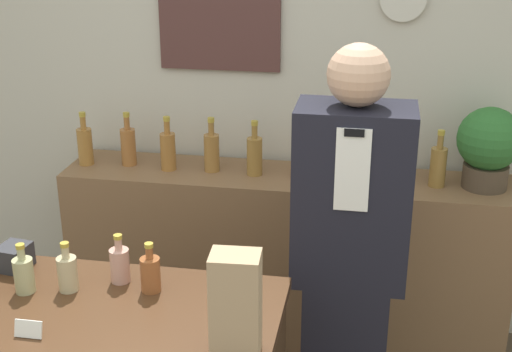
# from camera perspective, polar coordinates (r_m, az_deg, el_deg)

# --- Properties ---
(back_wall) EXTENTS (5.20, 0.09, 2.70)m
(back_wall) POSITION_cam_1_polar(r_m,az_deg,el_deg) (3.65, 1.29, 7.86)
(back_wall) COLOR beige
(back_wall) RESTS_ON ground_plane
(back_shelf) EXTENTS (2.22, 0.42, 0.93)m
(back_shelf) POSITION_cam_1_polar(r_m,az_deg,el_deg) (3.71, 2.25, -6.67)
(back_shelf) COLOR brown
(back_shelf) RESTS_ON ground_plane
(shopkeeper) EXTENTS (0.44, 0.28, 1.74)m
(shopkeeper) POSITION_cam_1_polar(r_m,az_deg,el_deg) (2.84, 7.41, -7.02)
(shopkeeper) COLOR black
(shopkeeper) RESTS_ON ground_plane
(potted_plant) EXTENTS (0.30, 0.30, 0.39)m
(potted_plant) POSITION_cam_1_polar(r_m,az_deg,el_deg) (3.46, 18.12, 2.37)
(potted_plant) COLOR #4C3D2D
(potted_plant) RESTS_ON back_shelf
(paper_bag) EXTENTS (0.15, 0.12, 0.34)m
(paper_bag) POSITION_cam_1_polar(r_m,az_deg,el_deg) (2.12, -1.64, -10.34)
(paper_bag) COLOR tan
(paper_bag) RESTS_ON display_counter
(tape_dispenser) EXTENTS (0.09, 0.06, 0.07)m
(tape_dispenser) POSITION_cam_1_polar(r_m,az_deg,el_deg) (2.18, -1.04, -13.85)
(tape_dispenser) COLOR #2D66A8
(tape_dispenser) RESTS_ON display_counter
(price_card_right) EXTENTS (0.09, 0.02, 0.06)m
(price_card_right) POSITION_cam_1_polar(r_m,az_deg,el_deg) (2.38, -17.75, -11.58)
(price_card_right) COLOR white
(price_card_right) RESTS_ON display_counter
(gift_box) EXTENTS (0.12, 0.13, 0.09)m
(gift_box) POSITION_cam_1_polar(r_m,az_deg,el_deg) (2.79, -18.78, -6.15)
(gift_box) COLOR #2D2D33
(gift_box) RESTS_ON display_counter
(counter_bottle_1) EXTENTS (0.07, 0.07, 0.18)m
(counter_bottle_1) POSITION_cam_1_polar(r_m,az_deg,el_deg) (2.61, -18.09, -7.46)
(counter_bottle_1) COLOR tan
(counter_bottle_1) RESTS_ON display_counter
(counter_bottle_2) EXTENTS (0.07, 0.07, 0.18)m
(counter_bottle_2) POSITION_cam_1_polar(r_m,az_deg,el_deg) (2.58, -14.85, -7.45)
(counter_bottle_2) COLOR tan
(counter_bottle_2) RESTS_ON display_counter
(counter_bottle_3) EXTENTS (0.07, 0.07, 0.18)m
(counter_bottle_3) POSITION_cam_1_polar(r_m,az_deg,el_deg) (2.59, -10.84, -6.92)
(counter_bottle_3) COLOR tan
(counter_bottle_3) RESTS_ON display_counter
(counter_bottle_4) EXTENTS (0.07, 0.07, 0.18)m
(counter_bottle_4) POSITION_cam_1_polar(r_m,az_deg,el_deg) (2.52, -8.44, -7.68)
(counter_bottle_4) COLOR #95522B
(counter_bottle_4) RESTS_ON display_counter
(shelf_bottle_0) EXTENTS (0.08, 0.08, 0.28)m
(shelf_bottle_0) POSITION_cam_1_polar(r_m,az_deg,el_deg) (3.73, -13.52, 2.44)
(shelf_bottle_0) COLOR #A26E32
(shelf_bottle_0) RESTS_ON back_shelf
(shelf_bottle_1) EXTENTS (0.08, 0.08, 0.28)m
(shelf_bottle_1) POSITION_cam_1_polar(r_m,az_deg,el_deg) (3.68, -10.18, 2.44)
(shelf_bottle_1) COLOR #A26432
(shelf_bottle_1) RESTS_ON back_shelf
(shelf_bottle_2) EXTENTS (0.08, 0.08, 0.28)m
(shelf_bottle_2) POSITION_cam_1_polar(r_m,az_deg,el_deg) (3.58, -7.06, 2.09)
(shelf_bottle_2) COLOR #A16931
(shelf_bottle_2) RESTS_ON back_shelf
(shelf_bottle_3) EXTENTS (0.08, 0.08, 0.28)m
(shelf_bottle_3) POSITION_cam_1_polar(r_m,az_deg,el_deg) (3.54, -3.57, 2.00)
(shelf_bottle_3) COLOR olive
(shelf_bottle_3) RESTS_ON back_shelf
(shelf_bottle_4) EXTENTS (0.08, 0.08, 0.28)m
(shelf_bottle_4) POSITION_cam_1_polar(r_m,az_deg,el_deg) (3.49, -0.12, 1.72)
(shelf_bottle_4) COLOR olive
(shelf_bottle_4) RESTS_ON back_shelf
(shelf_bottle_5) EXTENTS (0.08, 0.08, 0.28)m
(shelf_bottle_5) POSITION_cam_1_polar(r_m,az_deg,el_deg) (3.48, 3.50, 1.62)
(shelf_bottle_5) COLOR #A3653B
(shelf_bottle_5) RESTS_ON back_shelf
(shelf_bottle_6) EXTENTS (0.08, 0.08, 0.28)m
(shelf_bottle_6) POSITION_cam_1_polar(r_m,az_deg,el_deg) (3.43, 7.08, 1.24)
(shelf_bottle_6) COLOR #A27133
(shelf_bottle_6) RESTS_ON back_shelf
(shelf_bottle_7) EXTENTS (0.08, 0.08, 0.28)m
(shelf_bottle_7) POSITION_cam_1_polar(r_m,az_deg,el_deg) (3.44, 10.73, 1.03)
(shelf_bottle_7) COLOR #A06B38
(shelf_bottle_7) RESTS_ON back_shelf
(shelf_bottle_8) EXTENTS (0.08, 0.08, 0.28)m
(shelf_bottle_8) POSITION_cam_1_polar(r_m,az_deg,el_deg) (3.45, 14.36, 0.83)
(shelf_bottle_8) COLOR olive
(shelf_bottle_8) RESTS_ON back_shelf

